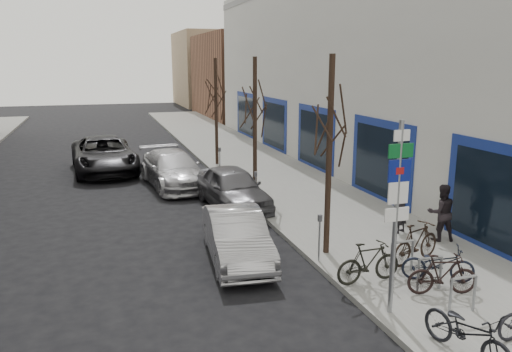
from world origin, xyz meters
TOP-DOWN VIEW (x-y plane):
  - ground at (0.00, 0.00)m, footprint 120.00×120.00m
  - sidewalk_east at (4.50, 10.00)m, footprint 5.00×70.00m
  - commercial_building at (17.00, 16.00)m, footprint 20.00×32.00m
  - brick_building_far at (13.00, 40.00)m, footprint 12.00×14.00m
  - tan_building_far at (13.50, 55.00)m, footprint 13.00×12.00m
  - highway_sign_pole at (2.40, -0.01)m, footprint 0.55×0.10m
  - bike_rack at (3.80, 0.60)m, footprint 0.66×2.26m
  - tree_near at (2.60, 3.50)m, footprint 1.80×1.80m
  - tree_mid at (2.60, 10.00)m, footprint 1.80×1.80m
  - tree_far at (2.60, 16.50)m, footprint 1.80×1.80m
  - meter_front at (2.15, 3.00)m, footprint 0.10×0.08m
  - meter_mid at (2.15, 8.50)m, footprint 0.10×0.08m
  - meter_back at (2.15, 14.00)m, footprint 0.10×0.08m
  - bike_near_left at (2.77, -1.85)m, footprint 0.91×1.97m
  - bike_near_right at (3.96, 0.36)m, footprint 1.68×0.89m
  - bike_mid_curb at (4.33, 0.99)m, footprint 1.73×1.23m
  - bike_mid_inner at (2.70, 1.42)m, footprint 1.72×0.57m
  - bike_far_inner at (4.52, 2.13)m, footprint 1.90×1.11m
  - parked_car_front at (0.19, 4.06)m, footprint 1.84×4.28m
  - parked_car_mid at (1.40, 8.96)m, footprint 2.20×4.64m
  - parked_car_back at (-0.20, 12.95)m, footprint 2.72×5.44m
  - lane_car at (-2.99, 16.99)m, footprint 3.27×6.37m
  - pedestrian_near at (5.48, 4.30)m, footprint 0.68×0.60m
  - pedestrian_far at (6.22, 3.37)m, footprint 0.72×0.57m

SIDE VIEW (x-z plane):
  - ground at x=0.00m, z-range 0.00..0.00m
  - sidewalk_east at x=4.50m, z-range 0.00..0.15m
  - bike_near_right at x=3.96m, z-range 0.15..1.13m
  - bike_rack at x=3.80m, z-range 0.24..1.07m
  - bike_mid_curb at x=4.33m, z-range 0.15..1.18m
  - bike_mid_inner at x=2.70m, z-range 0.15..1.18m
  - parked_car_front at x=0.19m, z-range 0.00..1.37m
  - bike_far_inner at x=4.52m, z-range 0.15..1.26m
  - bike_near_left at x=2.77m, z-range 0.15..1.31m
  - parked_car_back at x=-0.20m, z-range 0.00..1.52m
  - parked_car_mid at x=1.40m, z-range 0.00..1.53m
  - lane_car at x=-2.99m, z-range 0.00..1.72m
  - meter_front at x=2.15m, z-range 0.28..1.55m
  - meter_mid at x=2.15m, z-range 0.28..1.55m
  - meter_back at x=2.15m, z-range 0.28..1.55m
  - pedestrian_near at x=5.48m, z-range 0.15..1.71m
  - pedestrian_far at x=6.22m, z-range 0.15..1.87m
  - highway_sign_pole at x=2.40m, z-range 0.36..4.56m
  - brick_building_far at x=13.00m, z-range 0.00..8.00m
  - tree_near at x=2.60m, z-range 1.35..6.85m
  - tree_mid at x=2.60m, z-range 1.35..6.85m
  - tree_far at x=2.60m, z-range 1.35..6.85m
  - tan_building_far at x=13.50m, z-range 0.00..9.00m
  - commercial_building at x=17.00m, z-range 0.00..10.00m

